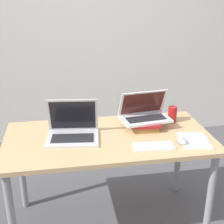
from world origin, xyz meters
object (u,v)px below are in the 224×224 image
laptop_left (73,130)px  laptop_on_books (144,113)px  book_stack (145,123)px  mouse (182,141)px  soda_can (172,114)px  wireless_keyboard (154,146)px  notepad (195,141)px

laptop_left → laptop_on_books: bearing=10.8°
book_stack → mouse: size_ratio=2.47×
laptop_left → mouse: size_ratio=3.55×
soda_can → wireless_keyboard: bearing=-124.4°
laptop_left → notepad: size_ratio=1.38×
laptop_on_books → notepad: laptop_on_books is taller
wireless_keyboard → soda_can: 0.46m
laptop_on_books → notepad: 0.41m
book_stack → mouse: bearing=-59.4°
wireless_keyboard → notepad: bearing=7.1°
notepad → book_stack: bearing=133.7°
soda_can → notepad: bearing=-83.8°
wireless_keyboard → mouse: 0.20m
laptop_left → wireless_keyboard: 0.56m
notepad → wireless_keyboard: bearing=-172.9°
laptop_left → wireless_keyboard: size_ratio=1.40×
mouse → wireless_keyboard: bearing=-173.3°
laptop_left → soda_can: laptop_left is taller
laptop_left → notepad: laptop_left is taller
mouse → notepad: 0.10m
notepad → soda_can: soda_can is taller
book_stack → notepad: size_ratio=0.96×
mouse → book_stack: bearing=120.6°
laptop_on_books → wireless_keyboard: size_ratio=1.41×
soda_can → mouse: bearing=-99.3°
notepad → soda_can: 0.35m
book_stack → laptop_on_books: laptop_on_books is taller
wireless_keyboard → notepad: 0.30m
laptop_left → notepad: (0.80, -0.20, -0.05)m
mouse → soda_can: 0.36m
book_stack → soda_can: soda_can is taller
mouse → soda_can: size_ratio=0.87×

